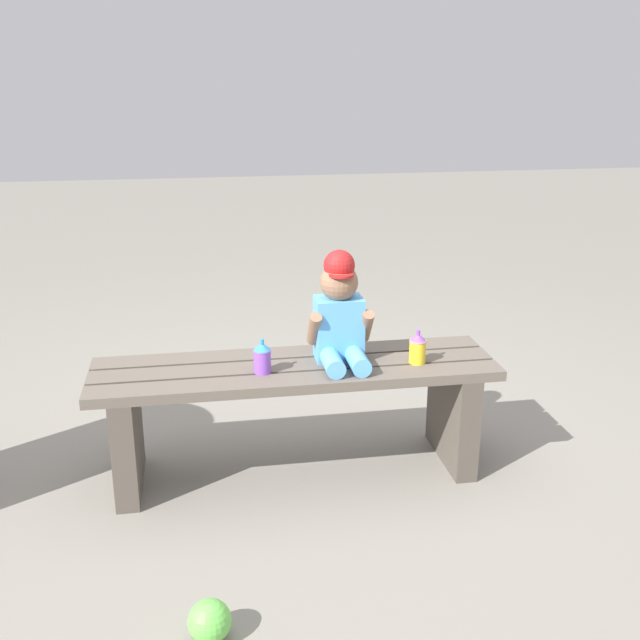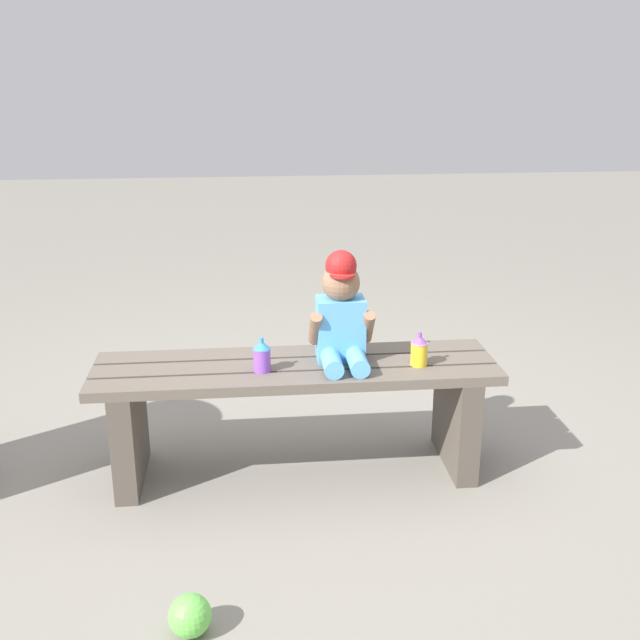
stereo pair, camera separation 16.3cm
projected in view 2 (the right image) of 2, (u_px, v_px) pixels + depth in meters
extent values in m
plane|color=gray|center=(297.00, 470.00, 2.86)|extent=(16.00, 16.00, 0.00)
cube|color=#60564C|center=(298.00, 383.00, 2.61)|extent=(1.44, 0.12, 0.04)
cube|color=#60564C|center=(296.00, 369.00, 2.73)|extent=(1.44, 0.12, 0.04)
cube|color=#60564C|center=(293.00, 355.00, 2.85)|extent=(1.44, 0.12, 0.04)
cube|color=#524941|center=(130.00, 430.00, 2.74)|extent=(0.08, 0.38, 0.39)
cube|color=#524941|center=(456.00, 415.00, 2.86)|extent=(0.08, 0.38, 0.39)
cube|color=#59A5E5|center=(340.00, 329.00, 2.74)|extent=(0.17, 0.12, 0.23)
sphere|color=#8C664C|center=(341.00, 283.00, 2.68)|extent=(0.14, 0.14, 0.14)
cylinder|color=#B21E1E|center=(342.00, 275.00, 2.64)|extent=(0.09, 0.09, 0.01)
sphere|color=#B21E1E|center=(341.00, 266.00, 2.66)|extent=(0.11, 0.11, 0.11)
cylinder|color=#5DAEF0|center=(332.00, 362.00, 2.65)|extent=(0.07, 0.16, 0.07)
cylinder|color=#5DAEF0|center=(357.00, 361.00, 2.65)|extent=(0.07, 0.16, 0.07)
cylinder|color=#8C664C|center=(315.00, 329.00, 2.70)|extent=(0.04, 0.12, 0.14)
cylinder|color=#8C664C|center=(368.00, 327.00, 2.71)|extent=(0.04, 0.12, 0.14)
cylinder|color=#8C4CCC|center=(262.00, 360.00, 2.65)|extent=(0.06, 0.06, 0.08)
cone|color=#338CE5|center=(262.00, 345.00, 2.63)|extent=(0.06, 0.06, 0.03)
cylinder|color=#338CE5|center=(262.00, 340.00, 2.62)|extent=(0.01, 0.01, 0.02)
cylinder|color=yellow|center=(419.00, 354.00, 2.70)|extent=(0.06, 0.06, 0.08)
cone|color=#8C4CCC|center=(420.00, 339.00, 2.68)|extent=(0.06, 0.06, 0.03)
cylinder|color=#8C4CCC|center=(420.00, 335.00, 2.68)|extent=(0.01, 0.01, 0.02)
sphere|color=#66CC4C|center=(190.00, 616.00, 2.02)|extent=(0.12, 0.12, 0.12)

